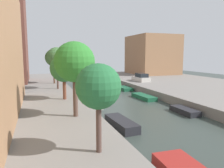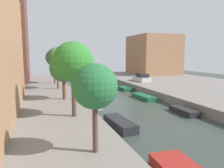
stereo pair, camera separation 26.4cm
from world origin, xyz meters
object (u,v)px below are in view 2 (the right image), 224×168
Objects in this scene: street_tree_2 at (63,68)px; street_tree_4 at (54,58)px; street_tree_1 at (73,62)px; moored_boat_right_3 at (144,97)px; moored_boat_right_4 at (125,88)px; moored_boat_left_1 at (120,123)px; street_tree_3 at (57,58)px; street_tree_0 at (95,87)px; parked_car at (142,78)px; moored_boat_right_2 at (184,111)px; moored_boat_left_2 at (92,103)px; low_block_right at (153,55)px.

street_tree_2 is 0.85× the size of street_tree_4.
street_tree_1 reaches higher than street_tree_2.
street_tree_1 is 1.30× the size of moored_boat_right_3.
moored_boat_right_4 is at bearing -22.99° from street_tree_4.
moored_boat_left_1 is at bearing -66.10° from street_tree_2.
street_tree_4 is (0.00, 6.16, -0.09)m from street_tree_3.
street_tree_2 reaches higher than street_tree_0.
street_tree_4 is at bearing 90.00° from street_tree_2.
moored_boat_right_3 is (10.37, -5.81, -5.04)m from street_tree_3.
street_tree_4 is (0.00, 13.71, 0.93)m from street_tree_2.
parked_car is (15.07, 25.01, -2.60)m from street_tree_0.
moored_boat_right_2 is at bearing -86.95° from moored_boat_right_3.
moored_boat_left_1 is at bearing -87.54° from moored_boat_left_2.
moored_boat_left_1 is (-21.44, -32.71, -5.40)m from low_block_right.
street_tree_2 is 13.74m from street_tree_4.
moored_boat_right_2 is at bearing -89.98° from moored_boat_right_4.
low_block_right is 2.58× the size of moored_boat_left_2.
low_block_right is at bearing 48.78° from moored_boat_left_2.
street_tree_3 is at bearing 90.00° from street_tree_0.
street_tree_3 is at bearing 90.00° from street_tree_2.
moored_boat_left_2 is 1.34× the size of moored_boat_right_4.
street_tree_4 is 1.71× the size of moored_boat_right_2.
street_tree_1 is 1.01× the size of street_tree_4.
moored_boat_left_2 is at bearing 66.10° from street_tree_1.
moored_boat_left_1 is at bearing -77.40° from street_tree_3.
moored_boat_left_2 is at bearing -167.80° from moored_boat_right_3.
moored_boat_left_1 is (3.41, -7.69, -3.95)m from street_tree_2.
street_tree_0 is 0.93× the size of parked_car.
street_tree_4 is at bearing 172.61° from parked_car.
street_tree_0 is 25.16m from moored_boat_right_4.
moored_boat_right_4 is at bearing 55.86° from street_tree_1.
street_tree_4 is at bearing -155.53° from low_block_right.
street_tree_2 is at bearing -90.00° from street_tree_3.
street_tree_0 is 0.75× the size of street_tree_3.
street_tree_3 is 6.16m from street_tree_4.
moored_boat_left_1 is at bearing -123.25° from low_block_right.
street_tree_3 is at bearing 90.00° from street_tree_1.
moored_boat_left_2 is 1.03× the size of moored_boat_right_3.
street_tree_3 is 1.31× the size of moored_boat_right_3.
moored_boat_left_2 is 1.38× the size of moored_boat_right_2.
moored_boat_right_3 is (6.97, 9.43, -0.08)m from moored_boat_left_1.
moored_boat_right_2 is 0.75× the size of moored_boat_right_3.
street_tree_4 is at bearing 102.76° from moored_boat_left_2.
moored_boat_left_1 is (3.41, 5.56, -3.86)m from street_tree_0.
moored_boat_left_2 is (3.07, -13.55, -4.87)m from street_tree_4.
moored_boat_right_3 is (-0.41, 7.69, -0.02)m from moored_boat_right_2.
street_tree_3 reaches higher than street_tree_1.
street_tree_4 is at bearing 90.00° from street_tree_0.
street_tree_0 is 1.06× the size of moored_boat_left_1.
moored_boat_right_4 is at bearing 40.29° from street_tree_2.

